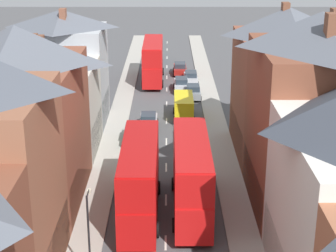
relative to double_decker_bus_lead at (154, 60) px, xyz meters
name	(u,v)px	position (x,y,z in m)	size (l,w,h in m)	color
pavement_left	(116,134)	(-3.29, -19.90, -2.75)	(2.20, 104.00, 0.14)	#A8A399
pavement_right	(220,134)	(6.91, -19.90, -2.75)	(2.20, 104.00, 0.14)	#A8A399
centre_line_dashes	(167,142)	(1.81, -21.90, -2.81)	(0.14, 97.80, 0.01)	silver
double_decker_bus_lead	(154,60)	(0.00, 0.00, 0.00)	(2.74, 10.80, 5.30)	red
double_decker_bus_mid_street	(192,175)	(3.60, -35.52, 0.00)	(2.74, 10.80, 5.30)	red
double_decker_bus_far_approaching	(141,178)	(0.00, -36.17, 0.00)	(2.74, 10.80, 5.30)	#B70F0F
car_near_blue	(150,121)	(0.01, -18.27, -2.01)	(1.90, 3.98, 1.61)	#B7BABF
car_near_silver	(192,77)	(4.91, -0.97, -2.01)	(1.90, 4.30, 1.59)	#B7BABF
car_parked_right_a	(194,92)	(4.91, -7.80, -1.97)	(1.90, 3.99, 1.68)	gray
car_mid_black	(182,84)	(3.61, -4.53, -1.97)	(1.90, 4.33, 1.69)	#B7BABF
car_mid_white	(135,134)	(-1.29, -22.04, -1.96)	(1.90, 4.32, 1.70)	#144728
car_far_grey	(156,56)	(0.01, 11.63, -1.96)	(1.90, 3.94, 1.70)	#236093
car_parked_right_b	(181,68)	(3.61, 3.68, -1.99)	(1.90, 4.17, 1.65)	maroon
delivery_van	(185,106)	(3.61, -15.00, -1.48)	(2.20, 5.20, 2.41)	yellow
street_lamp	(90,231)	(-2.44, -43.97, 0.43)	(0.20, 1.12, 5.50)	black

